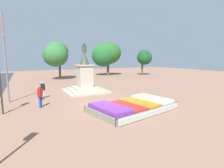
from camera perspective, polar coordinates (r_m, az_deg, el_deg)
The scene contains 9 objects.
ground_plane at distance 14.10m, azimuth -1.51°, elevation -7.07°, with size 89.33×89.33×0.00m, color #8C6651.
flower_planter at distance 12.95m, azimuth 6.96°, elevation -7.28°, with size 6.70×4.73×0.67m.
statue_monument at distance 19.74m, azimuth -8.82°, elevation 1.05°, with size 4.45×4.45×5.40m.
banner_pole at distance 17.10m, azimuth -31.50°, elevation 7.70°, with size 0.17×0.63×7.49m.
pedestrian_with_handbag at distance 14.46m, azimuth -22.39°, elevation -3.26°, with size 0.54×0.60×1.76m.
pedestrian_near_planter at distance 17.57m, azimuth -21.78°, elevation -1.46°, with size 0.52×0.36×1.62m.
park_tree_far_left at distance 32.07m, azimuth -17.77°, elevation 9.36°, with size 4.45×4.90×6.65m.
park_tree_behind_statue at distance 37.89m, azimuth -1.85°, elevation 9.67°, with size 6.44×4.61×7.12m.
park_tree_far_right at distance 39.06m, azimuth 10.60°, elevation 8.74°, with size 3.38×2.95×5.54m.
Camera 1 is at (-5.84, -12.26, 3.80)m, focal length 28.00 mm.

